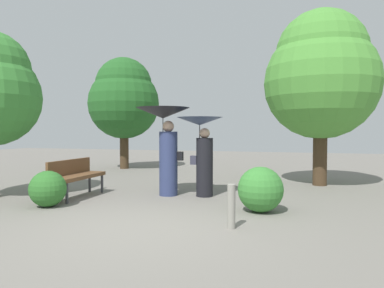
{
  "coord_description": "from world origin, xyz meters",
  "views": [
    {
      "loc": [
        2.4,
        -4.94,
        1.47
      ],
      "look_at": [
        0.0,
        3.05,
        1.16
      ],
      "focal_mm": 32.93,
      "sensor_mm": 36.0,
      "label": 1
    }
  ],
  "objects_px": {
    "tree_near_right": "(321,74)",
    "tree_mid_left": "(124,98)",
    "park_bench": "(76,174)",
    "path_marker_post": "(231,206)",
    "person_right": "(202,143)",
    "person_left": "(165,133)"
  },
  "relations": [
    {
      "from": "park_bench",
      "to": "path_marker_post",
      "type": "height_order",
      "value": "park_bench"
    },
    {
      "from": "park_bench",
      "to": "tree_near_right",
      "type": "height_order",
      "value": "tree_near_right"
    },
    {
      "from": "park_bench",
      "to": "path_marker_post",
      "type": "distance_m",
      "value": 4.05
    },
    {
      "from": "person_left",
      "to": "path_marker_post",
      "type": "xyz_separation_m",
      "value": [
        1.94,
        -2.29,
        -1.08
      ]
    },
    {
      "from": "person_right",
      "to": "tree_near_right",
      "type": "xyz_separation_m",
      "value": [
        2.63,
        2.45,
        1.8
      ]
    },
    {
      "from": "park_bench",
      "to": "tree_mid_left",
      "type": "xyz_separation_m",
      "value": [
        -1.77,
        5.65,
        2.24
      ]
    },
    {
      "from": "park_bench",
      "to": "tree_mid_left",
      "type": "height_order",
      "value": "tree_mid_left"
    },
    {
      "from": "tree_near_right",
      "to": "tree_mid_left",
      "type": "distance_m",
      "value": 7.42
    },
    {
      "from": "park_bench",
      "to": "tree_mid_left",
      "type": "relative_size",
      "value": 0.35
    },
    {
      "from": "person_left",
      "to": "tree_mid_left",
      "type": "distance_m",
      "value": 6.19
    },
    {
      "from": "path_marker_post",
      "to": "park_bench",
      "type": "bearing_deg",
      "value": 158.22
    },
    {
      "from": "tree_near_right",
      "to": "tree_mid_left",
      "type": "height_order",
      "value": "tree_near_right"
    },
    {
      "from": "park_bench",
      "to": "path_marker_post",
      "type": "xyz_separation_m",
      "value": [
        3.76,
        -1.5,
        -0.18
      ]
    },
    {
      "from": "tree_near_right",
      "to": "tree_mid_left",
      "type": "xyz_separation_m",
      "value": [
        -7.05,
        2.3,
        -0.24
      ]
    },
    {
      "from": "person_left",
      "to": "park_bench",
      "type": "bearing_deg",
      "value": 105.53
    },
    {
      "from": "person_left",
      "to": "path_marker_post",
      "type": "height_order",
      "value": "person_left"
    },
    {
      "from": "person_left",
      "to": "tree_mid_left",
      "type": "bearing_deg",
      "value": 28.51
    },
    {
      "from": "person_right",
      "to": "path_marker_post",
      "type": "relative_size",
      "value": 2.65
    },
    {
      "from": "park_bench",
      "to": "path_marker_post",
      "type": "relative_size",
      "value": 2.24
    },
    {
      "from": "person_right",
      "to": "tree_near_right",
      "type": "relative_size",
      "value": 0.38
    },
    {
      "from": "person_right",
      "to": "tree_mid_left",
      "type": "relative_size",
      "value": 0.41
    },
    {
      "from": "person_right",
      "to": "park_bench",
      "type": "distance_m",
      "value": 2.89
    }
  ]
}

